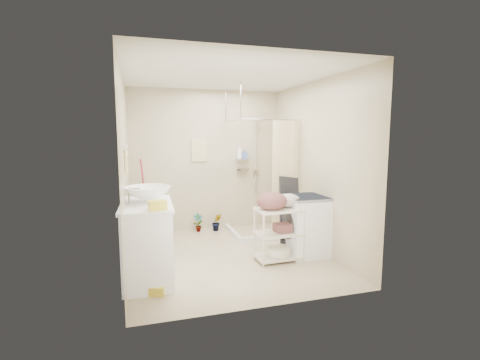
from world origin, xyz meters
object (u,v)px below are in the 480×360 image
Objects in this scene: toilet at (153,227)px; washing_machine at (306,225)px; vanity at (148,241)px; laundry_rack at (279,229)px.

toilet is 2.39m from washing_machine.
vanity is at bearing -172.89° from washing_machine.
vanity is 1.23× the size of washing_machine.
toilet is (0.12, 1.26, -0.15)m from vanity.
laundry_rack is (-0.50, -0.15, 0.01)m from washing_machine.
washing_machine is (2.30, 0.28, -0.04)m from vanity.
vanity is at bearing -178.02° from laundry_rack.
vanity is 1.20× the size of laundry_rack.
vanity is at bearing 170.76° from toilet.
washing_machine is 0.97× the size of laundry_rack.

